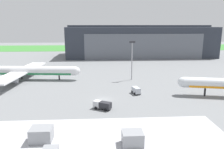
{
  "coord_description": "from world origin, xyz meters",
  "views": [
    {
      "loc": [
        -1.23,
        -64.61,
        22.38
      ],
      "look_at": [
        3.73,
        16.37,
        4.06
      ],
      "focal_mm": 35.72,
      "sensor_mm": 36.0,
      "label": 1
    }
  ],
  "objects_px": {
    "apron_light_mast": "(132,57)",
    "fuel_bowser": "(102,105)",
    "airliner_far_right": "(23,71)",
    "maintenance_hangar": "(139,41)",
    "baggage_tug": "(136,90)"
  },
  "relations": [
    {
      "from": "fuel_bowser",
      "to": "apron_light_mast",
      "type": "distance_m",
      "value": 35.55
    },
    {
      "from": "maintenance_hangar",
      "to": "apron_light_mast",
      "type": "xyz_separation_m",
      "value": [
        -16.05,
        -72.19,
        -0.92
      ]
    },
    {
      "from": "baggage_tug",
      "to": "fuel_bowser",
      "type": "distance_m",
      "value": 17.19
    },
    {
      "from": "baggage_tug",
      "to": "fuel_bowser",
      "type": "xyz_separation_m",
      "value": [
        -11.34,
        -12.92,
        -0.04
      ]
    },
    {
      "from": "airliner_far_right",
      "to": "fuel_bowser",
      "type": "xyz_separation_m",
      "value": [
        31.92,
        -34.81,
        -2.47
      ]
    },
    {
      "from": "maintenance_hangar",
      "to": "baggage_tug",
      "type": "relative_size",
      "value": 24.59
    },
    {
      "from": "apron_light_mast",
      "to": "fuel_bowser",
      "type": "bearing_deg",
      "value": -111.57
    },
    {
      "from": "baggage_tug",
      "to": "fuel_bowser",
      "type": "bearing_deg",
      "value": -131.28
    },
    {
      "from": "fuel_bowser",
      "to": "apron_light_mast",
      "type": "xyz_separation_m",
      "value": [
        12.71,
        32.15,
        8.3
      ]
    },
    {
      "from": "baggage_tug",
      "to": "maintenance_hangar",
      "type": "bearing_deg",
      "value": 79.22
    },
    {
      "from": "maintenance_hangar",
      "to": "fuel_bowser",
      "type": "xyz_separation_m",
      "value": [
        -28.75,
        -104.34,
        -9.22
      ]
    },
    {
      "from": "maintenance_hangar",
      "to": "fuel_bowser",
      "type": "height_order",
      "value": "maintenance_hangar"
    },
    {
      "from": "airliner_far_right",
      "to": "apron_light_mast",
      "type": "xyz_separation_m",
      "value": [
        44.63,
        -2.66,
        5.82
      ]
    },
    {
      "from": "baggage_tug",
      "to": "apron_light_mast",
      "type": "height_order",
      "value": "apron_light_mast"
    },
    {
      "from": "airliner_far_right",
      "to": "apron_light_mast",
      "type": "bearing_deg",
      "value": -3.41
    }
  ]
}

